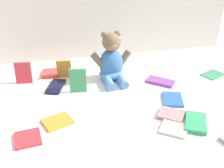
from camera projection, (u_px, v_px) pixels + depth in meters
ground_plane at (103, 93)px, 1.31m from camera, size 3.20×3.20×0.00m
teddy_bear at (112, 62)px, 1.39m from camera, size 0.21×0.19×0.26m
book_case_0 at (160, 81)px, 1.40m from camera, size 0.15×0.14×0.01m
book_case_1 at (28, 138)px, 1.01m from camera, size 0.11×0.11×0.01m
book_case_2 at (173, 99)px, 1.25m from camera, size 0.12×0.14×0.01m
book_case_3 at (78, 80)px, 1.29m from camera, size 0.08×0.03×0.12m
book_case_4 at (196, 123)px, 1.09m from camera, size 0.13×0.15×0.02m
book_case_5 at (51, 73)px, 1.48m from camera, size 0.10×0.10×0.02m
book_case_6 at (23, 73)px, 1.38m from camera, size 0.08×0.04×0.11m
book_case_7 at (213, 74)px, 1.47m from camera, size 0.14×0.12×0.01m
book_case_8 at (64, 69)px, 1.43m from camera, size 0.08×0.04×0.10m
book_case_9 at (56, 86)px, 1.35m from camera, size 0.11×0.15×0.01m
book_case_11 at (174, 129)px, 1.06m from camera, size 0.13×0.13×0.01m
book_case_12 at (57, 121)px, 1.10m from camera, size 0.14×0.13×0.01m
book_case_13 at (171, 115)px, 1.14m from camera, size 0.13×0.13×0.01m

